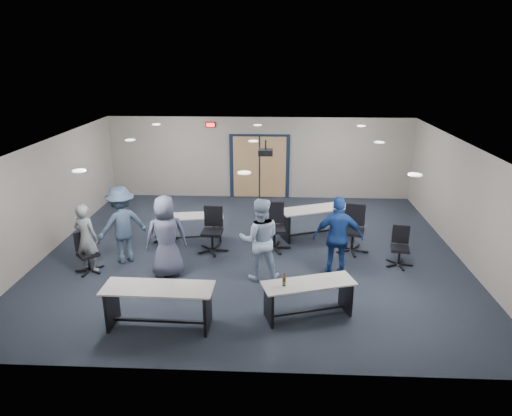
{
  "coord_description": "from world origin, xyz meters",
  "views": [
    {
      "loc": [
        0.58,
        -10.35,
        4.72
      ],
      "look_at": [
        0.11,
        -0.3,
        1.25
      ],
      "focal_mm": 32.0,
      "sensor_mm": 36.0,
      "label": 1
    }
  ],
  "objects_px": {
    "chair_back_c": "(275,228)",
    "person_gray": "(86,238)",
    "chair_back_b": "(212,231)",
    "person_lightblue": "(260,239)",
    "person_navy": "(338,237)",
    "table_back_right": "(315,217)",
    "person_back": "(122,225)",
    "person_plaid": "(166,236)",
    "chair_back_d": "(353,230)",
    "chair_loose_left": "(88,253)",
    "table_front_right": "(308,293)",
    "chair_loose_right": "(400,247)",
    "table_back_left": "(191,223)",
    "table_front_left": "(159,300)",
    "chair_back_a": "(164,223)"
  },
  "relations": [
    {
      "from": "person_plaid",
      "to": "person_back",
      "type": "distance_m",
      "value": 1.35
    },
    {
      "from": "chair_back_b",
      "to": "person_navy",
      "type": "bearing_deg",
      "value": -18.59
    },
    {
      "from": "person_gray",
      "to": "chair_loose_left",
      "type": "bearing_deg",
      "value": 125.46
    },
    {
      "from": "person_navy",
      "to": "person_back",
      "type": "bearing_deg",
      "value": -4.69
    },
    {
      "from": "chair_back_b",
      "to": "chair_back_c",
      "type": "xyz_separation_m",
      "value": [
        1.53,
        0.2,
        0.03
      ]
    },
    {
      "from": "table_back_right",
      "to": "chair_loose_left",
      "type": "height_order",
      "value": "chair_loose_left"
    },
    {
      "from": "person_gray",
      "to": "chair_back_d",
      "type": "bearing_deg",
      "value": -151.99
    },
    {
      "from": "chair_loose_right",
      "to": "person_lightblue",
      "type": "height_order",
      "value": "person_lightblue"
    },
    {
      "from": "table_back_right",
      "to": "chair_back_b",
      "type": "relative_size",
      "value": 1.83
    },
    {
      "from": "chair_back_b",
      "to": "chair_back_c",
      "type": "bearing_deg",
      "value": 10.38
    },
    {
      "from": "table_back_left",
      "to": "chair_loose_left",
      "type": "xyz_separation_m",
      "value": [
        -1.97,
        -1.9,
        -0.02
      ]
    },
    {
      "from": "table_back_left",
      "to": "chair_back_d",
      "type": "height_order",
      "value": "chair_back_d"
    },
    {
      "from": "table_front_left",
      "to": "chair_loose_left",
      "type": "height_order",
      "value": "chair_loose_left"
    },
    {
      "from": "table_front_left",
      "to": "chair_back_b",
      "type": "xyz_separation_m",
      "value": [
        0.49,
        3.29,
        0.01
      ]
    },
    {
      "from": "chair_back_d",
      "to": "person_lightblue",
      "type": "xyz_separation_m",
      "value": [
        -2.23,
        -1.5,
        0.33
      ]
    },
    {
      "from": "chair_back_d",
      "to": "table_front_right",
      "type": "bearing_deg",
      "value": -98.03
    },
    {
      "from": "table_front_right",
      "to": "chair_back_b",
      "type": "bearing_deg",
      "value": 110.53
    },
    {
      "from": "chair_back_a",
      "to": "chair_back_d",
      "type": "bearing_deg",
      "value": -16.35
    },
    {
      "from": "table_front_right",
      "to": "chair_loose_left",
      "type": "bearing_deg",
      "value": 144.52
    },
    {
      "from": "chair_back_b",
      "to": "person_lightblue",
      "type": "bearing_deg",
      "value": -44.89
    },
    {
      "from": "chair_back_b",
      "to": "chair_loose_right",
      "type": "relative_size",
      "value": 1.2
    },
    {
      "from": "chair_loose_left",
      "to": "chair_back_d",
      "type": "bearing_deg",
      "value": -32.15
    },
    {
      "from": "table_back_right",
      "to": "person_plaid",
      "type": "xyz_separation_m",
      "value": [
        -3.41,
        -2.41,
        0.38
      ]
    },
    {
      "from": "chair_back_c",
      "to": "person_gray",
      "type": "xyz_separation_m",
      "value": [
        -4.17,
        -1.36,
        0.21
      ]
    },
    {
      "from": "chair_back_b",
      "to": "person_navy",
      "type": "distance_m",
      "value": 3.14
    },
    {
      "from": "table_back_right",
      "to": "person_navy",
      "type": "bearing_deg",
      "value": -104.27
    },
    {
      "from": "table_front_left",
      "to": "person_lightblue",
      "type": "distance_m",
      "value": 2.62
    },
    {
      "from": "person_navy",
      "to": "person_back",
      "type": "height_order",
      "value": "same"
    },
    {
      "from": "chair_back_c",
      "to": "table_front_left",
      "type": "bearing_deg",
      "value": -124.22
    },
    {
      "from": "table_back_right",
      "to": "chair_back_c",
      "type": "bearing_deg",
      "value": -161.08
    },
    {
      "from": "person_plaid",
      "to": "chair_back_c",
      "type": "bearing_deg",
      "value": -166.09
    },
    {
      "from": "chair_back_d",
      "to": "person_gray",
      "type": "height_order",
      "value": "person_gray"
    },
    {
      "from": "chair_back_a",
      "to": "person_navy",
      "type": "height_order",
      "value": "person_navy"
    },
    {
      "from": "table_back_right",
      "to": "table_front_right",
      "type": "bearing_deg",
      "value": -118.1
    },
    {
      "from": "table_back_right",
      "to": "person_lightblue",
      "type": "xyz_separation_m",
      "value": [
        -1.38,
        -2.47,
        0.38
      ]
    },
    {
      "from": "person_lightblue",
      "to": "person_navy",
      "type": "xyz_separation_m",
      "value": [
        1.68,
        0.2,
        0.0
      ]
    },
    {
      "from": "chair_loose_right",
      "to": "person_navy",
      "type": "xyz_separation_m",
      "value": [
        -1.51,
        -0.56,
        0.45
      ]
    },
    {
      "from": "table_front_left",
      "to": "table_back_right",
      "type": "relative_size",
      "value": 0.97
    },
    {
      "from": "table_front_left",
      "to": "chair_back_b",
      "type": "relative_size",
      "value": 1.77
    },
    {
      "from": "person_navy",
      "to": "person_back",
      "type": "distance_m",
      "value": 4.93
    },
    {
      "from": "chair_back_d",
      "to": "chair_loose_right",
      "type": "xyz_separation_m",
      "value": [
        0.97,
        -0.73,
        -0.12
      ]
    },
    {
      "from": "chair_back_d",
      "to": "person_lightblue",
      "type": "relative_size",
      "value": 0.64
    },
    {
      "from": "chair_loose_right",
      "to": "table_back_left",
      "type": "bearing_deg",
      "value": 176.49
    },
    {
      "from": "table_front_right",
      "to": "chair_back_d",
      "type": "distance_m",
      "value": 3.23
    },
    {
      "from": "chair_back_c",
      "to": "person_lightblue",
      "type": "bearing_deg",
      "value": -105.32
    },
    {
      "from": "table_front_right",
      "to": "chair_back_d",
      "type": "height_order",
      "value": "chair_back_d"
    },
    {
      "from": "table_back_right",
      "to": "person_lightblue",
      "type": "relative_size",
      "value": 1.11
    },
    {
      "from": "chair_back_d",
      "to": "chair_loose_left",
      "type": "height_order",
      "value": "chair_back_d"
    },
    {
      "from": "table_front_right",
      "to": "chair_back_b",
      "type": "distance_m",
      "value": 3.56
    },
    {
      "from": "table_back_right",
      "to": "person_gray",
      "type": "bearing_deg",
      "value": -178.31
    }
  ]
}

